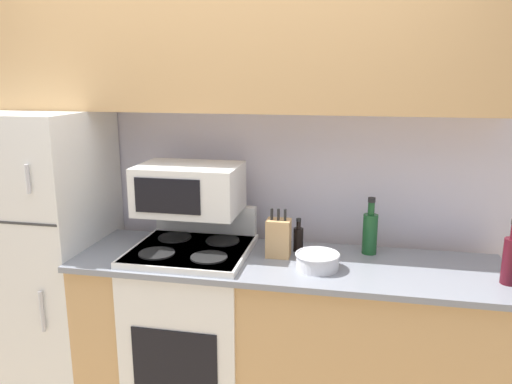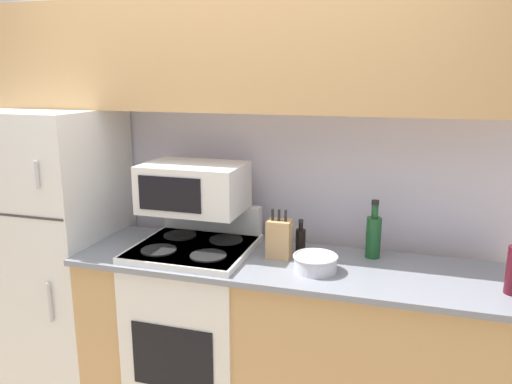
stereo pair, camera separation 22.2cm
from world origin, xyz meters
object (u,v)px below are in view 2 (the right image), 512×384
(microwave, at_px, (194,187))
(knife_block, at_px, (279,238))
(bowl, at_px, (315,262))
(bottle_soy_sauce, at_px, (301,240))
(stove, at_px, (196,324))
(refrigerator, at_px, (54,247))
(bottle_wine_green, at_px, (374,235))

(microwave, xyz_separation_m, knife_block, (0.49, -0.05, -0.22))
(bowl, relative_size, bottle_soy_sauce, 1.20)
(stove, relative_size, bottle_soy_sauce, 6.16)
(refrigerator, bearing_deg, microwave, 2.31)
(refrigerator, relative_size, bowl, 7.57)
(refrigerator, bearing_deg, bottle_soy_sauce, 3.26)
(refrigerator, height_order, bottle_soy_sauce, refrigerator)
(stove, relative_size, bottle_wine_green, 3.69)
(bottle_soy_sauce, bearing_deg, knife_block, -132.94)
(bottle_wine_green, bearing_deg, refrigerator, -176.09)
(refrigerator, height_order, stove, refrigerator)
(microwave, relative_size, bowl, 2.47)
(microwave, xyz_separation_m, bowl, (0.70, -0.18, -0.28))
(stove, bearing_deg, bowl, -7.02)
(knife_block, relative_size, bottle_wine_green, 0.85)
(knife_block, xyz_separation_m, bottle_wine_green, (0.46, 0.14, 0.02))
(stove, height_order, knife_block, knife_block)
(microwave, distance_m, bottle_soy_sauce, 0.63)
(stove, xyz_separation_m, microwave, (-0.03, 0.10, 0.75))
(refrigerator, xyz_separation_m, bottle_soy_sauce, (1.48, 0.08, 0.17))
(microwave, height_order, knife_block, microwave)
(bowl, height_order, bottle_wine_green, bottle_wine_green)
(stove, distance_m, microwave, 0.76)
(bowl, bearing_deg, stove, 172.98)
(bottle_wine_green, bearing_deg, knife_block, -163.05)
(stove, relative_size, knife_block, 4.34)
(refrigerator, relative_size, microwave, 3.07)
(refrigerator, bearing_deg, stove, -3.64)
(knife_block, bearing_deg, bottle_wine_green, 16.95)
(refrigerator, distance_m, bowl, 1.61)
(refrigerator, height_order, bowl, refrigerator)
(knife_block, bearing_deg, microwave, 174.18)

